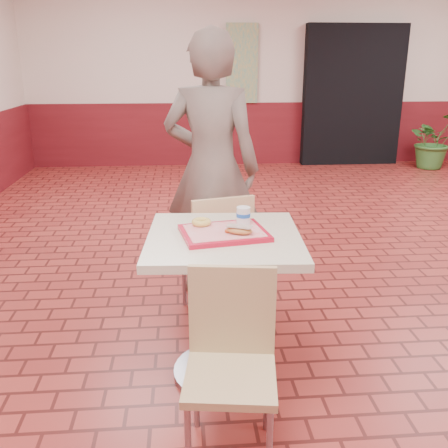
{
  "coord_description": "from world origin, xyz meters",
  "views": [
    {
      "loc": [
        -1.56,
        -3.22,
        1.66
      ],
      "look_at": [
        -1.36,
        -0.85,
        0.88
      ],
      "focal_mm": 40.0,
      "sensor_mm": 36.0,
      "label": 1
    }
  ],
  "objects": [
    {
      "name": "wainscot_band",
      "position": [
        0.0,
        0.0,
        0.5
      ],
      "size": [
        8.0,
        10.0,
        1.0
      ],
      "color": "#5D1117",
      "rests_on": "ground"
    },
    {
      "name": "corridor_doorway",
      "position": [
        1.2,
        4.88,
        1.1
      ],
      "size": [
        1.6,
        0.22,
        2.2
      ],
      "primitive_type": "cube",
      "color": "black",
      "rests_on": "ground"
    },
    {
      "name": "potted_plant",
      "position": [
        2.41,
        4.4,
        0.44
      ],
      "size": [
        0.89,
        0.81,
        0.88
      ],
      "primitive_type": "imported",
      "rotation": [
        0.0,
        0.0,
        0.17
      ],
      "color": "#36732E",
      "rests_on": "ground"
    },
    {
      "name": "chair_main_back",
      "position": [
        -1.35,
        -0.21,
        0.48
      ],
      "size": [
        0.48,
        0.48,
        0.86
      ],
      "rotation": [
        0.0,
        0.0,
        3.39
      ],
      "color": "#E7C28A",
      "rests_on": "ground"
    },
    {
      "name": "serving_tray",
      "position": [
        -1.36,
        -0.85,
        0.83
      ],
      "size": [
        0.42,
        0.33,
        0.03
      ],
      "rotation": [
        0.0,
        0.0,
        0.17
      ],
      "color": "#B40D25",
      "rests_on": "main_table"
    },
    {
      "name": "chair_main_front",
      "position": [
        -1.38,
        -1.38,
        0.46
      ],
      "size": [
        0.43,
        0.43,
        0.83
      ],
      "rotation": [
        0.0,
        0.0,
        -0.13
      ],
      "color": "tan",
      "rests_on": "ground"
    },
    {
      "name": "paper_cup",
      "position": [
        -1.25,
        -0.76,
        0.89
      ],
      "size": [
        0.07,
        0.07,
        0.09
      ],
      "rotation": [
        0.0,
        0.0,
        -0.02
      ],
      "color": "silver",
      "rests_on": "serving_tray"
    },
    {
      "name": "main_table",
      "position": [
        -1.36,
        -0.85,
        0.55
      ],
      "size": [
        0.77,
        0.77,
        0.82
      ],
      "rotation": [
        0.0,
        0.0,
        -0.06
      ],
      "color": "beige",
      "rests_on": "ground"
    },
    {
      "name": "promo_poster",
      "position": [
        -0.6,
        4.94,
        1.6
      ],
      "size": [
        0.5,
        0.03,
        1.2
      ],
      "primitive_type": "cube",
      "color": "gray",
      "rests_on": "wainscot_band"
    },
    {
      "name": "ring_donut",
      "position": [
        -1.47,
        -0.75,
        0.86
      ],
      "size": [
        0.12,
        0.12,
        0.03
      ],
      "primitive_type": "torus",
      "rotation": [
        0.0,
        0.0,
        -0.23
      ],
      "color": "#D8BA4F",
      "rests_on": "serving_tray"
    },
    {
      "name": "room_shell",
      "position": [
        0.0,
        0.0,
        1.5
      ],
      "size": [
        8.01,
        10.01,
        3.01
      ],
      "color": "maroon",
      "rests_on": "ground"
    },
    {
      "name": "customer",
      "position": [
        -1.36,
        0.22,
        0.93
      ],
      "size": [
        0.78,
        0.61,
        1.87
      ],
      "primitive_type": "imported",
      "rotation": [
        0.0,
        0.0,
        2.87
      ],
      "color": "#6F6156",
      "rests_on": "ground"
    },
    {
      "name": "long_john_donut",
      "position": [
        -1.3,
        -0.91,
        0.86
      ],
      "size": [
        0.15,
        0.11,
        0.04
      ],
      "rotation": [
        0.0,
        0.0,
        -0.39
      ],
      "color": "#BC7437",
      "rests_on": "serving_tray"
    }
  ]
}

